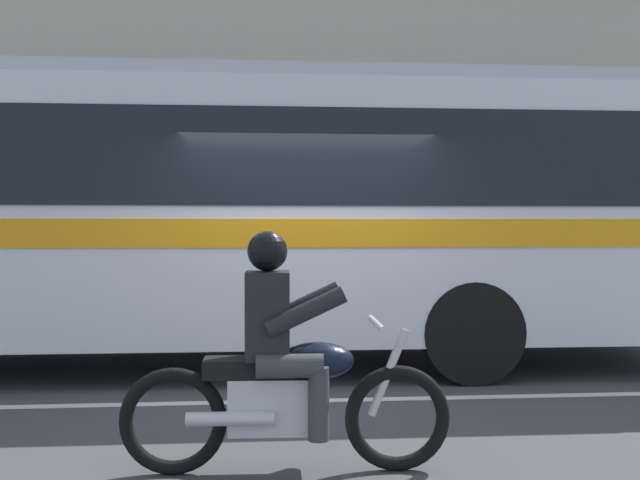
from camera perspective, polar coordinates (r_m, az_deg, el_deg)
ground_plane at (r=7.80m, az=-0.95°, el=-10.81°), size 60.00×60.00×0.00m
sidewalk_curb at (r=12.81m, az=-2.73°, el=-5.83°), size 28.00×3.80×0.15m
lane_center_stripe at (r=7.21m, az=-0.57°, el=-11.74°), size 26.60×0.14×0.01m
office_building_facade at (r=15.38m, az=-3.15°, el=13.62°), size 28.00×0.89×9.91m
transit_bus at (r=8.90m, az=-13.75°, el=2.83°), size 12.96×2.72×3.22m
motorcycle_with_rider at (r=5.06m, az=-2.68°, el=-9.68°), size 2.14×0.64×1.56m
fire_hydrant at (r=11.96m, az=-2.31°, el=-4.18°), size 0.22×0.30×0.75m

